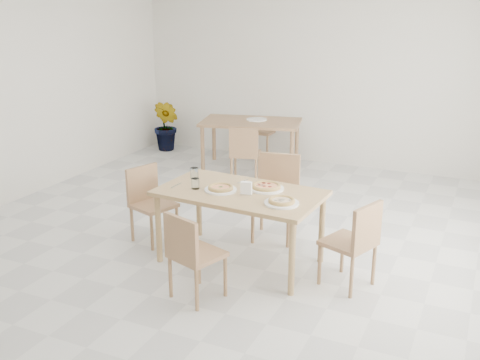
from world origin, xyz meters
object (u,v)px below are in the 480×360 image
at_px(chair_back_s, 245,151).
at_px(plate_empty, 257,119).
at_px(tumbler_b, 195,184).
at_px(second_table, 251,126).
at_px(chair_west, 149,198).
at_px(main_table, 240,199).
at_px(chair_north, 277,190).
at_px(potted_plant, 167,126).
at_px(pizza_mushroom, 282,201).
at_px(plate_margherita, 221,190).
at_px(pizza_margherita, 221,188).
at_px(tumbler_a, 194,173).
at_px(plate_mushroom, 282,203).
at_px(pizza_pepperoni, 266,186).
at_px(chair_south, 191,251).
at_px(plate_pepperoni, 266,188).
at_px(chair_back_n, 264,127).
at_px(napkin_holder, 246,189).

xyz_separation_m(chair_back_s, plate_empty, (-0.18, 0.84, 0.28)).
relative_size(tumbler_b, second_table, 0.06).
bearing_deg(plate_empty, chair_west, -89.09).
xyz_separation_m(main_table, chair_west, (-1.13, 0.10, -0.20)).
height_order(chair_north, potted_plant, chair_north).
bearing_deg(potted_plant, pizza_mushroom, -46.08).
height_order(main_table, plate_margherita, plate_margherita).
bearing_deg(chair_west, chair_back_s, 15.20).
relative_size(pizza_margherita, second_table, 0.18).
xyz_separation_m(plate_margherita, second_table, (-1.05, 3.14, -0.09)).
bearing_deg(chair_back_s, potted_plant, -45.37).
distance_m(pizza_margherita, tumbler_a, 0.49).
xyz_separation_m(chair_west, potted_plant, (-1.85, 3.34, -0.03)).
height_order(plate_mushroom, tumbler_b, tumbler_b).
bearing_deg(main_table, pizza_pepperoni, 41.05).
bearing_deg(chair_south, main_table, -76.04).
height_order(plate_pepperoni, potted_plant, potted_plant).
xyz_separation_m(main_table, pizza_margherita, (-0.18, -0.07, 0.11)).
bearing_deg(pizza_pepperoni, tumbler_a, 178.73).
height_order(pizza_mushroom, chair_back_s, chair_back_s).
relative_size(main_table, chair_back_n, 1.90).
bearing_deg(pizza_mushroom, second_table, 118.04).
relative_size(pizza_mushroom, second_table, 0.16).
bearing_deg(potted_plant, plate_mushroom, -46.08).
xyz_separation_m(tumbler_a, potted_plant, (-2.37, 3.26, -0.36)).
bearing_deg(chair_back_s, chair_south, 90.18).
bearing_deg(second_table, plate_empty, 48.81).
xyz_separation_m(chair_west, plate_margherita, (0.95, -0.16, 0.29)).
relative_size(plate_margherita, chair_back_n, 0.37).
xyz_separation_m(chair_west, pizza_margherita, (0.95, -0.16, 0.31)).
bearing_deg(chair_back_s, pizza_margherita, 92.86).
bearing_deg(plate_margherita, main_table, 20.35).
height_order(chair_north, pizza_pepperoni, chair_north).
distance_m(plate_pepperoni, pizza_pepperoni, 0.02).
relative_size(plate_margherita, plate_mushroom, 0.98).
relative_size(pizza_mushroom, chair_back_n, 0.31).
bearing_deg(main_table, chair_south, -91.06).
xyz_separation_m(plate_margherita, plate_pepperoni, (0.39, 0.23, 0.00)).
distance_m(tumbler_a, chair_back_s, 2.21).
bearing_deg(pizza_margherita, plate_margherita, 180.00).
relative_size(pizza_margherita, plate_empty, 0.94).
height_order(chair_south, pizza_margherita, chair_south).
bearing_deg(plate_mushroom, tumbler_a, 162.53).
bearing_deg(napkin_holder, pizza_mushroom, -27.26).
bearing_deg(tumbler_a, pizza_pepperoni, -1.27).
height_order(chair_west, napkin_holder, napkin_holder).
bearing_deg(plate_pepperoni, plate_empty, 114.77).
bearing_deg(chair_north, pizza_pepperoni, -86.96).
distance_m(pizza_mushroom, potted_plant, 5.02).
xyz_separation_m(chair_back_s, chair_back_n, (-0.33, 1.52, 0.02)).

